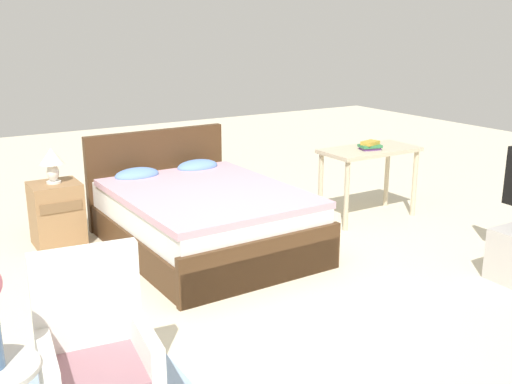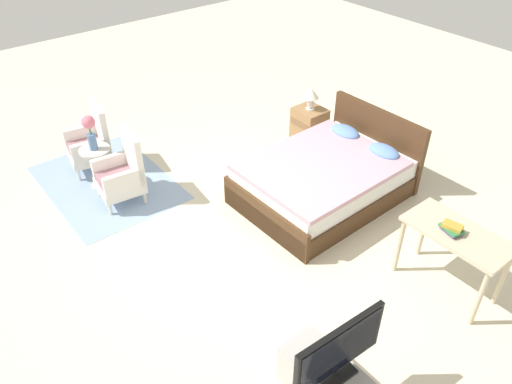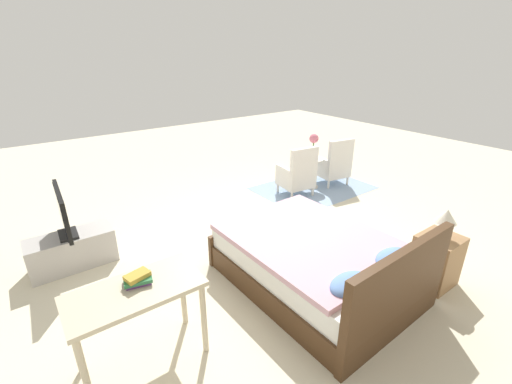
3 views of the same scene
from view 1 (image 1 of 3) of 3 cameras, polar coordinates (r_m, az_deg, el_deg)
The scene contains 7 objects.
ground_plane at distance 4.66m, azimuth -0.76°, elevation -9.78°, with size 16.00×16.00×0.00m, color beige.
bed at distance 5.54m, azimuth -5.29°, elevation -2.29°, with size 1.54×2.11×0.96m.
armchair_by_window_right at distance 3.21m, azimuth -14.93°, elevation -15.24°, with size 0.60×0.60×0.92m.
nightstand at distance 5.87m, azimuth -18.44°, elevation -2.01°, with size 0.44×0.41×0.60m.
table_lamp at distance 5.74m, azimuth -18.88°, elevation 2.88°, with size 0.22×0.22×0.33m.
vanity_desk at distance 6.39m, azimuth 10.75°, elevation 3.11°, with size 1.04×0.52×0.75m.
book_stack at distance 6.28m, azimuth 10.81°, elevation 4.37°, with size 0.24×0.20×0.09m.
Camera 1 is at (-2.15, -3.61, 2.01)m, focal length 42.00 mm.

